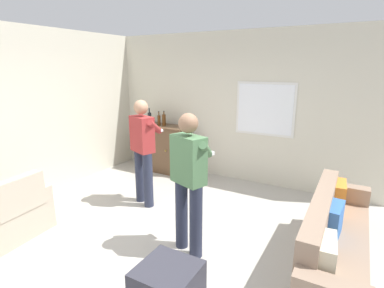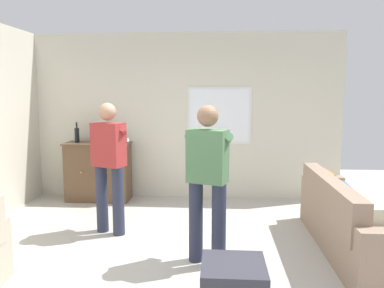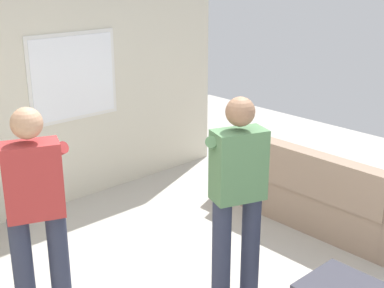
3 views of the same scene
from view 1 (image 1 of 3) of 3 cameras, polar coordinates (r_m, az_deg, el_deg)
ground at (r=4.02m, az=-6.81°, el=-18.15°), size 10.40×10.40×0.00m
wall_back_with_window at (r=5.78m, az=8.67°, el=6.81°), size 5.20×0.15×2.80m
wall_side_left at (r=5.47m, az=-30.52°, el=4.52°), size 0.12×5.20×2.80m
couch at (r=3.66m, az=25.37°, el=-16.88°), size 0.57×2.27×0.85m
armchair at (r=4.62m, az=-31.23°, el=-11.65°), size 0.72×0.94×0.85m
sideboard_cabinet at (r=6.33m, az=-5.42°, el=-0.81°), size 1.08×0.49×0.98m
bottle_wine_green at (r=6.23m, az=-6.31°, el=4.58°), size 0.06×0.06×0.29m
bottle_liquor_amber at (r=6.19m, az=-5.36°, el=4.63°), size 0.08×0.08×0.30m
bottle_spirits_clear at (r=6.40m, az=-8.09°, el=4.95°), size 0.08×0.08×0.34m
ottoman at (r=3.08m, az=-4.65°, el=-25.31°), size 0.54×0.54×0.39m
person_standing_left at (r=4.72m, az=-9.26°, el=-0.68°), size 0.52×0.52×1.68m
person_standing_right at (r=3.42m, az=-0.53°, el=-6.44°), size 0.53×0.52×1.68m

